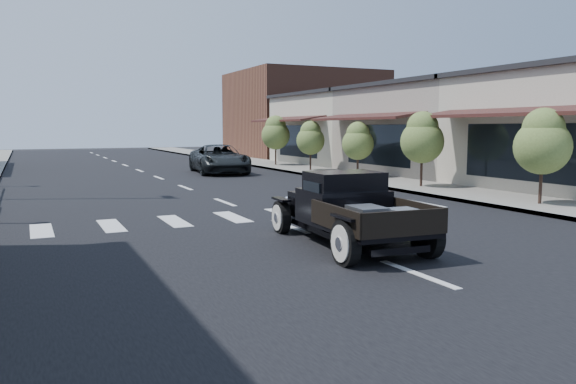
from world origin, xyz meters
name	(u,v)px	position (x,y,z in m)	size (l,w,h in m)	color
ground	(330,242)	(0.00, 0.00, 0.00)	(120.00, 120.00, 0.00)	black
road	(168,181)	(0.00, 15.00, 0.01)	(14.00, 80.00, 0.02)	black
road_markings	(199,193)	(0.00, 10.00, 0.00)	(12.00, 60.00, 0.06)	silver
sidewalk_right	(331,174)	(8.50, 15.00, 0.07)	(3.00, 80.00, 0.15)	gray
storefront_mid	(456,131)	(15.00, 13.00, 2.25)	(10.00, 9.00, 4.50)	#A99D8E
storefront_far	(364,131)	(15.00, 22.00, 2.25)	(10.00, 9.00, 4.50)	beige
far_building_right	(304,115)	(15.50, 32.00, 3.50)	(11.00, 10.00, 7.00)	brown
small_tree_a	(542,158)	(8.30, 1.70, 1.55)	(1.68, 1.68, 2.79)	#596D32
small_tree_b	(422,150)	(8.30, 7.39, 1.57)	(1.70, 1.70, 2.83)	#596D32
small_tree_c	(358,150)	(8.30, 12.09, 1.39)	(1.49, 1.49, 2.49)	#596D32
small_tree_d	(310,146)	(8.30, 16.91, 1.44)	(1.54, 1.54, 2.57)	#596D32
small_tree_e	(276,141)	(8.30, 21.62, 1.62)	(1.76, 1.76, 2.94)	#596D32
hotrod_pickup	(348,208)	(0.18, -0.47, 0.79)	(2.12, 4.55, 1.58)	black
second_car	(219,159)	(3.58, 18.46, 0.76)	(2.54, 5.51, 1.53)	black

